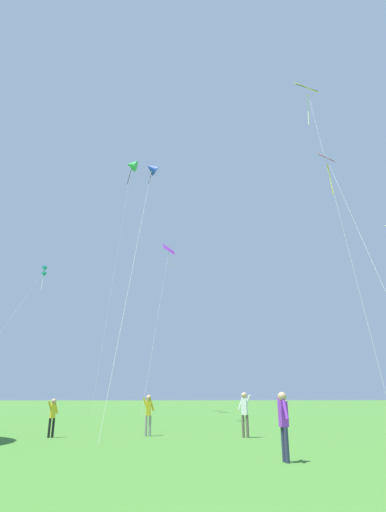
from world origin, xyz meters
TOP-DOWN VIEW (x-y plane):
  - kite_teal_box at (-15.12, 44.79)m, footprint 4.29×10.10m
  - kite_red_high at (9.73, 21.51)m, footprint 1.81×10.32m
  - kite_blue_delta at (-2.38, 25.60)m, footprint 1.71×12.32m
  - kite_yellow_diamond at (10.03, 24.58)m, footprint 2.33×9.46m
  - kite_green_small at (-5.72, 44.81)m, footprint 2.02×11.42m
  - kite_purple_streamer at (-0.81, 41.54)m, footprint 2.74×10.33m
  - person_foreground_watcher at (-1.80, 16.90)m, footprint 0.54×0.23m
  - person_in_red_shirt at (1.94, 9.15)m, footprint 0.23×0.55m
  - person_near_tree at (2.22, 15.91)m, footprint 0.54×0.35m
  - person_with_spool at (-5.75, 16.52)m, footprint 0.44×0.33m

SIDE VIEW (x-z plane):
  - person_with_spool at x=-5.75m, z-range 0.15..1.67m
  - person_foreground_watcher at x=-1.80m, z-range 0.17..1.83m
  - person_in_red_shirt at x=1.94m, z-range 0.17..1.88m
  - person_near_tree at x=2.22m, z-range 0.18..1.94m
  - kite_teal_box at x=-15.12m, z-range 7.16..23.19m
  - kite_red_high at x=9.73m, z-range 7.14..24.86m
  - kite_purple_streamer at x=-0.81m, z-range 7.44..25.45m
  - kite_blue_delta at x=-2.38m, z-range 8.68..27.30m
  - kite_yellow_diamond at x=10.03m, z-range 11.19..37.56m
  - kite_green_small at x=-5.72m, z-range 14.37..44.93m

